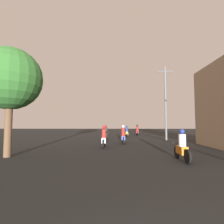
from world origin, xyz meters
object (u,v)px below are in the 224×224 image
object	(u,v)px
utility_pole_far	(166,101)
street_tree	(10,79)
motorcycle_blue	(123,136)
motorcycle_yellow	(127,132)
motorcycle_white	(106,134)
motorcycle_silver	(104,139)
motorcycle_orange	(182,148)
motorcycle_red	(137,131)

from	to	relation	value
utility_pole_far	street_tree	bearing A→B (deg)	-138.54
motorcycle_blue	motorcycle_yellow	distance (m)	7.81
motorcycle_white	motorcycle_yellow	bearing A→B (deg)	70.44
motorcycle_silver	street_tree	world-z (taller)	street_tree
utility_pole_far	motorcycle_silver	bearing A→B (deg)	-136.95
utility_pole_far	motorcycle_white	bearing A→B (deg)	-179.06
motorcycle_blue	motorcycle_white	world-z (taller)	motorcycle_blue
motorcycle_yellow	motorcycle_blue	bearing A→B (deg)	-91.61
motorcycle_orange	motorcycle_blue	xyz separation A→B (m)	(-2.43, 7.09, 0.04)
motorcycle_orange	street_tree	bearing A→B (deg)	178.22
motorcycle_blue	motorcycle_yellow	world-z (taller)	motorcycle_blue
motorcycle_yellow	street_tree	bearing A→B (deg)	-112.08
motorcycle_red	street_tree	xyz separation A→B (m)	(-8.65, -16.91, 3.41)
motorcycle_silver	motorcycle_blue	xyz separation A→B (m)	(1.49, 2.56, 0.01)
motorcycle_white	motorcycle_silver	bearing A→B (deg)	-79.99
motorcycle_white	motorcycle_red	distance (m)	8.58
motorcycle_silver	motorcycle_white	world-z (taller)	motorcycle_white
motorcycle_orange	street_tree	world-z (taller)	street_tree
motorcycle_orange	utility_pole_far	world-z (taller)	utility_pole_far
motorcycle_blue	motorcycle_white	distance (m)	3.48
motorcycle_red	utility_pole_far	bearing A→B (deg)	-69.46
motorcycle_orange	motorcycle_blue	world-z (taller)	motorcycle_blue
motorcycle_white	motorcycle_red	world-z (taller)	motorcycle_red
motorcycle_white	motorcycle_red	size ratio (longest dim) A/B	1.02
motorcycle_orange	motorcycle_white	xyz separation A→B (m)	(-4.13, 10.12, 0.03)
motorcycle_silver	street_tree	distance (m)	6.95
motorcycle_red	street_tree	distance (m)	19.30
motorcycle_silver	utility_pole_far	bearing A→B (deg)	34.51
motorcycle_orange	utility_pole_far	xyz separation A→B (m)	(2.18, 10.23, 3.46)
motorcycle_orange	motorcycle_yellow	bearing A→B (deg)	99.26
motorcycle_silver	motorcycle_orange	bearing A→B (deg)	-57.64
motorcycle_blue	utility_pole_far	bearing A→B (deg)	41.19
motorcycle_silver	motorcycle_red	bearing A→B (deg)	64.61
motorcycle_orange	motorcycle_red	xyz separation A→B (m)	(0.04, 17.62, 0.04)
motorcycle_white	motorcycle_yellow	size ratio (longest dim) A/B	0.99
motorcycle_yellow	motorcycle_red	bearing A→B (deg)	62.36
motorcycle_orange	motorcycle_yellow	distance (m)	14.95
street_tree	motorcycle_orange	bearing A→B (deg)	-4.67
motorcycle_red	street_tree	size ratio (longest dim) A/B	0.34
motorcycle_orange	motorcycle_red	bearing A→B (deg)	92.75
motorcycle_white	utility_pole_far	bearing A→B (deg)	8.88
motorcycle_blue	motorcycle_orange	bearing A→B (deg)	-64.16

